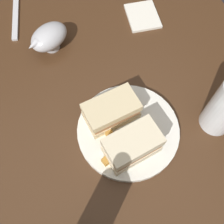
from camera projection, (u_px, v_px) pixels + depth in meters
name	position (u px, v px, depth m)	size (l,w,h in m)	color
ground_plane	(104.00, 170.00, 1.36)	(6.00, 6.00, 0.00)	black
dining_table	(102.00, 148.00, 1.02)	(1.21, 0.98, 0.75)	#422816
plate	(128.00, 131.00, 0.64)	(0.24, 0.24, 0.02)	silver
sandwich_half_left	(111.00, 111.00, 0.62)	(0.08, 0.13, 0.06)	beige
sandwich_half_right	(132.00, 146.00, 0.58)	(0.08, 0.13, 0.07)	beige
potato_wedge_front	(112.00, 141.00, 0.61)	(0.05, 0.02, 0.02)	#B77F33
potato_wedge_middle	(112.00, 156.00, 0.60)	(0.05, 0.02, 0.02)	#B77F33
potato_wedge_back	(112.00, 153.00, 0.60)	(0.04, 0.02, 0.02)	#B77F33
gravy_boat	(49.00, 37.00, 0.72)	(0.11, 0.13, 0.07)	#B7B7BC
napkin	(143.00, 16.00, 0.80)	(0.11, 0.09, 0.01)	silver
fork	(16.00, 17.00, 0.80)	(0.18, 0.02, 0.01)	silver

